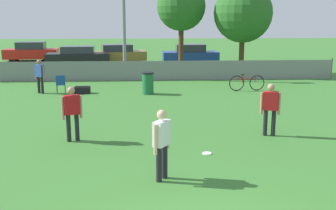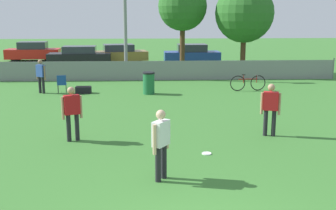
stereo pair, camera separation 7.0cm
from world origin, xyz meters
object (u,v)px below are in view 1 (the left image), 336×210
at_px(bicycle_sideline, 247,83).
at_px(parked_car_red, 31,52).
at_px(trash_bin, 148,83).
at_px(parked_car_blue, 190,54).
at_px(parked_car_tan, 117,54).
at_px(frisbee_disc, 207,153).
at_px(tree_near_pole, 181,7).
at_px(player_receiver_white, 162,140).
at_px(folding_chair_sideline, 61,83).
at_px(parked_car_dark, 78,56).
at_px(player_thrower_red, 72,110).
at_px(player_defender_red, 270,106).
at_px(tree_far_right, 243,13).
at_px(spectator_in_blue, 40,74).
at_px(gear_bag_sideline, 82,90).

distance_m(bicycle_sideline, parked_car_red, 20.02).
bearing_deg(trash_bin, parked_car_blue, 74.61).
bearing_deg(parked_car_tan, trash_bin, -91.28).
xyz_separation_m(frisbee_disc, bicycle_sideline, (3.38, 9.40, 0.38)).
bearing_deg(tree_near_pole, player_receiver_white, -96.44).
bearing_deg(parked_car_tan, frisbee_disc, -91.30).
relative_size(folding_chair_sideline, parked_car_tan, 0.19).
height_order(folding_chair_sideline, parked_car_red, parked_car_red).
bearing_deg(parked_car_dark, player_receiver_white, -79.21).
xyz_separation_m(player_thrower_red, parked_car_red, (-6.85, 22.30, -0.21)).
relative_size(bicycle_sideline, parked_car_dark, 0.39).
bearing_deg(parked_car_tan, parked_car_red, 154.45).
bearing_deg(folding_chair_sideline, player_defender_red, 127.34).
distance_m(tree_far_right, player_defender_red, 14.02).
height_order(tree_far_right, parked_car_blue, tree_far_right).
relative_size(frisbee_disc, trash_bin, 0.25).
xyz_separation_m(spectator_in_blue, trash_bin, (5.08, -0.47, -0.40)).
bearing_deg(spectator_in_blue, player_receiver_white, 149.71).
bearing_deg(parked_car_dark, folding_chair_sideline, -87.83).
relative_size(frisbee_disc, bicycle_sideline, 0.15).
bearing_deg(parked_car_tan, bicycle_sideline, -71.34).
xyz_separation_m(player_thrower_red, bicycle_sideline, (7.16, 8.00, -0.55)).
bearing_deg(player_defender_red, frisbee_disc, -127.08).
relative_size(spectator_in_blue, frisbee_disc, 6.11).
xyz_separation_m(tree_near_pole, parked_car_red, (-11.37, 7.40, -3.41)).
height_order(player_receiver_white, gear_bag_sideline, player_receiver_white).
height_order(player_thrower_red, frisbee_disc, player_thrower_red).
height_order(tree_far_right, gear_bag_sideline, tree_far_right).
bearing_deg(player_thrower_red, tree_far_right, 38.60).
distance_m(player_defender_red, folding_chair_sideline, 10.79).
xyz_separation_m(bicycle_sideline, parked_car_tan, (-7.06, 12.48, 0.31)).
distance_m(tree_near_pole, bicycle_sideline, 8.29).
relative_size(folding_chair_sideline, parked_car_red, 0.21).
xyz_separation_m(tree_near_pole, parked_car_blue, (1.14, 4.71, -3.44)).
relative_size(tree_far_right, parked_car_red, 1.29).
xyz_separation_m(gear_bag_sideline, parked_car_red, (-6.05, 14.55, 0.57)).
xyz_separation_m(tree_far_right, player_thrower_red, (-8.20, -13.78, -2.78)).
height_order(bicycle_sideline, gear_bag_sideline, bicycle_sideline).
xyz_separation_m(frisbee_disc, parked_car_red, (-10.63, 23.70, 0.72)).
relative_size(spectator_in_blue, parked_car_blue, 0.38).
relative_size(player_thrower_red, spectator_in_blue, 1.02).
height_order(trash_bin, gear_bag_sideline, trash_bin).
bearing_deg(parked_car_dark, parked_car_red, 141.35).
xyz_separation_m(player_thrower_red, gear_bag_sideline, (-0.80, 7.75, -0.78)).
relative_size(player_defender_red, parked_car_dark, 0.35).
height_order(player_defender_red, trash_bin, player_defender_red).
bearing_deg(gear_bag_sideline, tree_near_pole, 53.31).
bearing_deg(bicycle_sideline, trash_bin, -177.30).
height_order(spectator_in_blue, folding_chair_sideline, spectator_in_blue).
bearing_deg(trash_bin, parked_car_red, 121.55).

